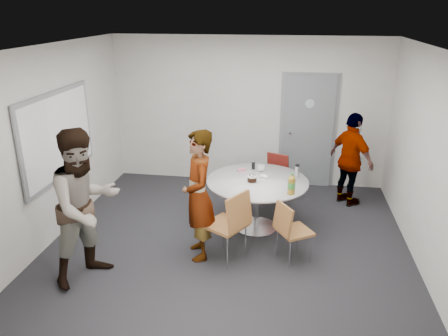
% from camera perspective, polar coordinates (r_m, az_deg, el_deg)
% --- Properties ---
extents(floor, '(5.00, 5.00, 0.00)m').
position_cam_1_polar(floor, '(6.23, 0.51, -10.15)').
color(floor, black).
rests_on(floor, ground).
extents(ceiling, '(5.00, 5.00, 0.00)m').
position_cam_1_polar(ceiling, '(5.39, 0.60, 15.42)').
color(ceiling, silver).
rests_on(ceiling, wall_back).
extents(wall_back, '(5.00, 0.00, 5.00)m').
position_cam_1_polar(wall_back, '(8.06, 3.15, 7.35)').
color(wall_back, silver).
rests_on(wall_back, floor).
extents(wall_left, '(0.00, 5.00, 5.00)m').
position_cam_1_polar(wall_left, '(6.50, -21.86, 2.66)').
color(wall_left, silver).
rests_on(wall_left, floor).
extents(wall_right, '(0.00, 5.00, 5.00)m').
position_cam_1_polar(wall_right, '(5.87, 25.46, 0.32)').
color(wall_right, silver).
rests_on(wall_right, floor).
extents(wall_front, '(5.00, 0.00, 5.00)m').
position_cam_1_polar(wall_front, '(3.44, -5.63, -11.69)').
color(wall_front, silver).
rests_on(wall_front, floor).
extents(door, '(1.02, 0.17, 2.12)m').
position_cam_1_polar(door, '(8.09, 10.89, 4.69)').
color(door, slate).
rests_on(door, wall_back).
extents(whiteboard, '(0.04, 1.90, 1.25)m').
position_cam_1_polar(whiteboard, '(6.61, -20.83, 4.00)').
color(whiteboard, gray).
rests_on(whiteboard, wall_left).
extents(table, '(1.49, 1.49, 1.08)m').
position_cam_1_polar(table, '(6.43, 4.57, -2.56)').
color(table, silver).
rests_on(table, floor).
extents(chair_near_left, '(0.67, 0.65, 0.99)m').
position_cam_1_polar(chair_near_left, '(5.60, 0.97, -6.81)').
color(chair_near_left, brown).
rests_on(chair_near_left, floor).
extents(chair_near_right, '(0.57, 0.55, 0.83)m').
position_cam_1_polar(chair_near_right, '(5.72, 8.56, -7.64)').
color(chair_near_right, brown).
rests_on(chair_near_right, floor).
extents(chair_far, '(0.52, 0.55, 0.84)m').
position_cam_1_polar(chair_far, '(7.41, 6.68, -0.75)').
color(chair_far, maroon).
rests_on(chair_far, floor).
extents(person_main, '(0.62, 0.74, 1.74)m').
position_cam_1_polar(person_main, '(5.65, -3.34, -3.63)').
color(person_main, '#A5C6EA').
rests_on(person_main, floor).
extents(person_left, '(1.10, 1.16, 1.90)m').
position_cam_1_polar(person_left, '(5.41, -17.63, -4.80)').
color(person_left, white).
rests_on(person_left, floor).
extents(person_right, '(0.87, 0.96, 1.57)m').
position_cam_1_polar(person_right, '(7.49, 16.26, 1.04)').
color(person_right, black).
rests_on(person_right, floor).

